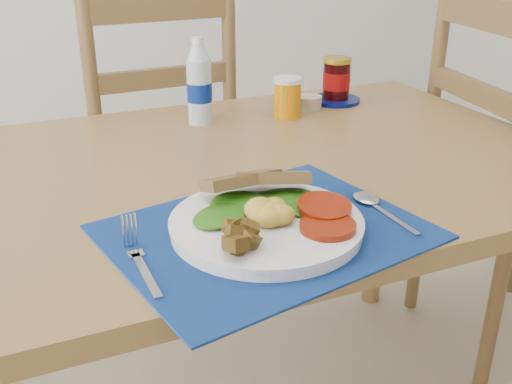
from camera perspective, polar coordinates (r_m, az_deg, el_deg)
table at (r=1.25m, az=-1.53°, el=-0.66°), size 1.40×0.90×0.75m
chair_far at (r=1.91m, az=-9.67°, el=6.54°), size 0.49×0.46×1.26m
chair_end at (r=1.79m, az=23.01°, el=3.65°), size 0.51×0.53×1.26m
placemat at (r=0.94m, az=0.98°, el=-3.81°), size 0.53×0.45×0.00m
breakfast_plate at (r=0.92m, az=0.76°, el=-2.75°), size 0.30×0.30×0.07m
fork at (r=0.87m, az=-11.04°, el=-6.51°), size 0.02×0.17×0.00m
spoon at (r=1.03m, az=11.26°, el=-1.29°), size 0.04×0.17×0.00m
water_bottle at (r=1.45m, az=-5.42°, el=10.01°), size 0.06×0.06×0.21m
juice_glass at (r=1.50m, az=2.99°, el=8.86°), size 0.07×0.07×0.09m
ramekin at (r=1.59m, az=5.05°, el=8.50°), size 0.07×0.07×0.03m
jam_on_saucer at (r=1.65m, az=7.65°, el=10.29°), size 0.13×0.13×0.12m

